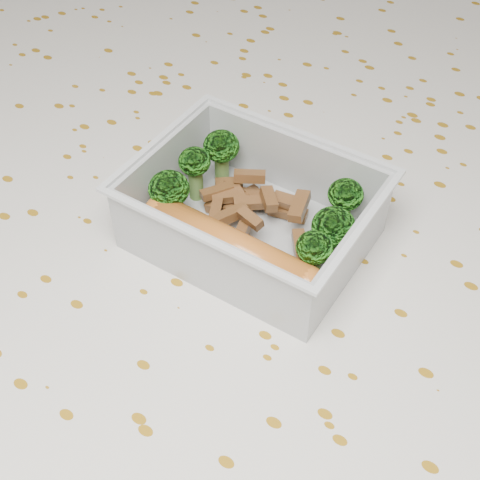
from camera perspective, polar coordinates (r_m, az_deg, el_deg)
The scene contains 6 objects.
dining_table at distance 0.53m, azimuth -0.17°, elevation -9.14°, with size 1.40×0.90×0.75m.
tablecloth at distance 0.49m, azimuth -0.18°, elevation -5.81°, with size 1.46×0.96×0.19m.
lunch_container at distance 0.47m, azimuth 1.06°, elevation 1.79°, with size 0.16×0.13×0.06m.
broccoli_florets at distance 0.46m, azimuth 1.62°, elevation 3.76°, with size 0.14×0.09×0.05m.
meat_pile at distance 0.48m, azimuth 0.82°, elevation 3.14°, with size 0.10×0.06×0.03m.
sausage at distance 0.44m, azimuth -0.81°, elevation -0.61°, with size 0.14×0.03×0.03m.
Camera 1 is at (0.16, -0.25, 1.11)m, focal length 50.00 mm.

